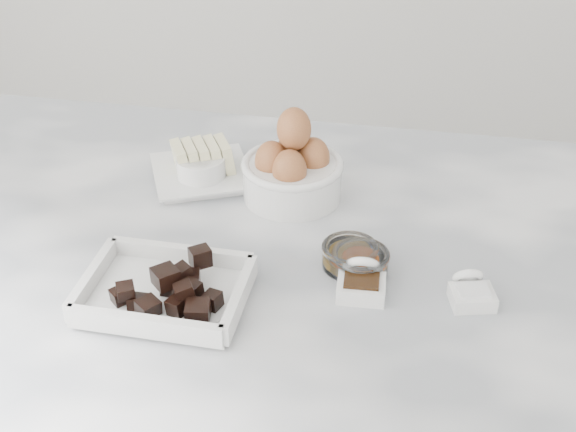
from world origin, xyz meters
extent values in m
cube|color=silver|center=(0.00, 0.00, 0.92)|extent=(1.20, 0.80, 0.04)
cube|color=white|center=(-0.10, -0.13, 0.95)|extent=(0.19, 0.15, 0.01)
cube|color=white|center=(-0.14, 0.17, 0.95)|extent=(0.17, 0.17, 0.01)
cube|color=white|center=(-0.14, 0.17, 0.95)|extent=(0.19, 0.19, 0.00)
cylinder|color=white|center=(-0.14, 0.16, 0.96)|extent=(0.08, 0.08, 0.05)
cylinder|color=white|center=(-0.14, 0.16, 0.98)|extent=(0.06, 0.06, 0.01)
cylinder|color=white|center=(0.00, 0.14, 0.97)|extent=(0.15, 0.15, 0.06)
torus|color=white|center=(0.00, 0.14, 1.00)|extent=(0.15, 0.15, 0.01)
ellipsoid|color=#A76735|center=(0.04, 0.15, 1.00)|extent=(0.05, 0.05, 0.07)
ellipsoid|color=#A76735|center=(-0.03, 0.14, 1.00)|extent=(0.05, 0.05, 0.07)
ellipsoid|color=#A76735|center=(0.01, 0.17, 1.00)|extent=(0.05, 0.05, 0.07)
ellipsoid|color=#A76735|center=(0.00, 0.11, 1.00)|extent=(0.05, 0.05, 0.07)
ellipsoid|color=#A76735|center=(0.01, 0.15, 1.05)|extent=(0.05, 0.05, 0.07)
cylinder|color=white|center=(0.11, -0.01, 0.96)|extent=(0.07, 0.07, 0.03)
torus|color=white|center=(0.11, -0.01, 0.97)|extent=(0.08, 0.08, 0.01)
cylinder|color=#C67F0E|center=(0.11, -0.01, 0.95)|extent=(0.06, 0.06, 0.01)
cylinder|color=white|center=(0.13, -0.03, 0.96)|extent=(0.07, 0.07, 0.03)
torus|color=white|center=(0.13, -0.03, 0.97)|extent=(0.08, 0.08, 0.01)
ellipsoid|color=#E04D06|center=(0.13, -0.03, 0.96)|extent=(0.05, 0.05, 0.02)
cube|color=white|center=(0.13, -0.07, 0.95)|extent=(0.06, 0.05, 0.02)
cube|color=black|center=(0.13, -0.07, 0.96)|extent=(0.05, 0.04, 0.00)
torus|color=white|center=(0.13, -0.04, 0.96)|extent=(0.05, 0.04, 0.04)
cube|color=white|center=(0.27, -0.06, 0.95)|extent=(0.06, 0.06, 0.02)
cube|color=white|center=(0.27, -0.06, 0.96)|extent=(0.05, 0.04, 0.00)
torus|color=white|center=(0.26, -0.04, 0.96)|extent=(0.05, 0.04, 0.04)
camera|label=1|loc=(0.19, -0.86, 1.58)|focal=50.00mm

